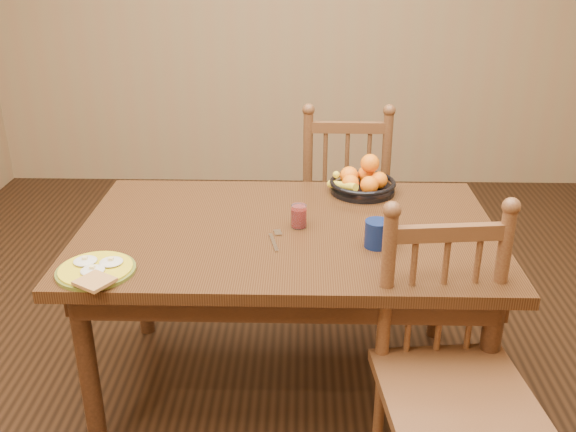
{
  "coord_description": "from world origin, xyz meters",
  "views": [
    {
      "loc": [
        0.06,
        -2.24,
        1.79
      ],
      "look_at": [
        0.0,
        0.0,
        0.8
      ],
      "focal_mm": 40.0,
      "sensor_mm": 36.0,
      "label": 1
    }
  ],
  "objects_px": {
    "chair_far": "(344,201)",
    "breakfast_plate": "(96,270)",
    "dining_table": "(288,248)",
    "chair_near": "(450,377)",
    "coffee_mug": "(378,234)",
    "fruit_bowl": "(363,182)"
  },
  "relations": [
    {
      "from": "chair_far",
      "to": "breakfast_plate",
      "type": "relative_size",
      "value": 3.34
    },
    {
      "from": "dining_table",
      "to": "breakfast_plate",
      "type": "relative_size",
      "value": 5.21
    },
    {
      "from": "chair_near",
      "to": "breakfast_plate",
      "type": "distance_m",
      "value": 1.21
    },
    {
      "from": "dining_table",
      "to": "chair_near",
      "type": "bearing_deg",
      "value": -46.74
    },
    {
      "from": "dining_table",
      "to": "coffee_mug",
      "type": "height_order",
      "value": "coffee_mug"
    },
    {
      "from": "chair_far",
      "to": "fruit_bowl",
      "type": "height_order",
      "value": "chair_far"
    },
    {
      "from": "chair_near",
      "to": "coffee_mug",
      "type": "bearing_deg",
      "value": 110.07
    },
    {
      "from": "breakfast_plate",
      "to": "dining_table",
      "type": "bearing_deg",
      "value": 30.6
    },
    {
      "from": "chair_far",
      "to": "chair_near",
      "type": "height_order",
      "value": "chair_far"
    },
    {
      "from": "chair_far",
      "to": "dining_table",
      "type": "bearing_deg",
      "value": 73.76
    },
    {
      "from": "breakfast_plate",
      "to": "coffee_mug",
      "type": "xyz_separation_m",
      "value": [
        0.96,
        0.22,
        0.04
      ]
    },
    {
      "from": "dining_table",
      "to": "chair_near",
      "type": "relative_size",
      "value": 1.58
    },
    {
      "from": "dining_table",
      "to": "coffee_mug",
      "type": "xyz_separation_m",
      "value": [
        0.33,
        -0.15,
        0.14
      ]
    },
    {
      "from": "breakfast_plate",
      "to": "fruit_bowl",
      "type": "relative_size",
      "value": 1.06
    },
    {
      "from": "dining_table",
      "to": "chair_far",
      "type": "bearing_deg",
      "value": 73.05
    },
    {
      "from": "fruit_bowl",
      "to": "chair_far",
      "type": "bearing_deg",
      "value": 95.06
    },
    {
      "from": "dining_table",
      "to": "chair_near",
      "type": "xyz_separation_m",
      "value": [
        0.53,
        -0.57,
        -0.17
      ]
    },
    {
      "from": "chair_near",
      "to": "fruit_bowl",
      "type": "xyz_separation_m",
      "value": [
        -0.22,
        0.95,
        0.3
      ]
    },
    {
      "from": "dining_table",
      "to": "chair_far",
      "type": "relative_size",
      "value": 1.56
    },
    {
      "from": "chair_far",
      "to": "chair_near",
      "type": "distance_m",
      "value": 1.48
    },
    {
      "from": "coffee_mug",
      "to": "fruit_bowl",
      "type": "bearing_deg",
      "value": 91.41
    },
    {
      "from": "dining_table",
      "to": "chair_near",
      "type": "distance_m",
      "value": 0.8
    }
  ]
}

